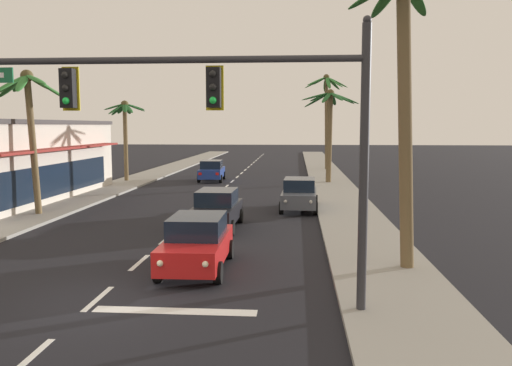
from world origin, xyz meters
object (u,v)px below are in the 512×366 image
(sedan_third_in_queue, at_px, (217,209))
(palm_right_farthest, at_px, (326,102))
(sedan_parked_nearest_kerb, at_px, (299,194))
(palm_right_nearest, at_px, (404,73))
(sedan_lead_at_stop_bar, at_px, (197,242))
(traffic_signal_mast, at_px, (219,110))
(palm_right_third, at_px, (330,116))
(sedan_oncoming_far, at_px, (212,170))
(palm_left_second, at_px, (29,105))
(storefront_strip_left, at_px, (0,161))
(palm_left_third, at_px, (125,121))

(sedan_third_in_queue, height_order, palm_right_farthest, palm_right_farthest)
(sedan_parked_nearest_kerb, relative_size, palm_right_nearest, 0.50)
(sedan_lead_at_stop_bar, height_order, sedan_parked_nearest_kerb, same)
(traffic_signal_mast, bearing_deg, sedan_parked_nearest_kerb, 82.69)
(traffic_signal_mast, xyz_separation_m, sedan_lead_at_stop_bar, (-1.26, 3.65, -3.97))
(palm_right_farthest, bearing_deg, palm_right_third, -91.86)
(sedan_lead_at_stop_bar, height_order, sedan_oncoming_far, same)
(traffic_signal_mast, distance_m, palm_left_second, 16.86)
(palm_right_farthest, xyz_separation_m, storefront_strip_left, (-20.16, -23.71, -4.38))
(sedan_parked_nearest_kerb, bearing_deg, palm_left_third, 136.65)
(sedan_lead_at_stop_bar, xyz_separation_m, storefront_strip_left, (-14.14, 13.47, 1.54))
(traffic_signal_mast, xyz_separation_m, sedan_third_in_queue, (-1.64, 10.29, -3.97))
(sedan_parked_nearest_kerb, height_order, palm_right_nearest, palm_right_nearest)
(palm_left_third, bearing_deg, palm_right_third, 0.31)
(sedan_oncoming_far, xyz_separation_m, storefront_strip_left, (-10.42, -12.66, 1.54))
(sedan_oncoming_far, xyz_separation_m, palm_left_third, (-6.60, -1.39, 3.93))
(sedan_oncoming_far, bearing_deg, palm_right_farthest, 48.60)
(sedan_parked_nearest_kerb, xyz_separation_m, palm_left_second, (-13.13, -2.93, 4.62))
(sedan_parked_nearest_kerb, bearing_deg, sedan_third_in_queue, -124.56)
(sedan_parked_nearest_kerb, bearing_deg, palm_right_nearest, -75.60)
(palm_left_third, relative_size, storefront_strip_left, 0.36)
(sedan_third_in_queue, distance_m, palm_right_third, 19.63)
(sedan_lead_at_stop_bar, bearing_deg, palm_right_nearest, 2.38)
(palm_right_nearest, height_order, storefront_strip_left, palm_right_nearest)
(palm_left_third, bearing_deg, palm_right_farthest, 37.29)
(sedan_oncoming_far, bearing_deg, palm_left_third, -168.08)
(sedan_lead_at_stop_bar, distance_m, sedan_third_in_queue, 6.65)
(palm_right_farthest, bearing_deg, traffic_signal_mast, -96.65)
(traffic_signal_mast, height_order, palm_right_nearest, palm_right_nearest)
(storefront_strip_left, bearing_deg, palm_left_second, -46.43)
(traffic_signal_mast, height_order, palm_left_second, palm_left_second)
(sedan_parked_nearest_kerb, relative_size, palm_right_third, 0.62)
(palm_right_nearest, height_order, palm_right_third, palm_right_nearest)
(traffic_signal_mast, height_order, sedan_parked_nearest_kerb, traffic_signal_mast)
(sedan_lead_at_stop_bar, distance_m, storefront_strip_left, 19.59)
(palm_left_second, height_order, palm_left_third, palm_left_second)
(palm_right_nearest, bearing_deg, sedan_lead_at_stop_bar, -177.62)
(sedan_parked_nearest_kerb, distance_m, palm_right_farthest, 26.09)
(sedan_third_in_queue, bearing_deg, palm_left_third, 118.77)
(sedan_third_in_queue, distance_m, palm_right_farthest, 31.76)
(palm_right_third, bearing_deg, palm_right_nearest, -88.52)
(palm_right_third, bearing_deg, sedan_lead_at_stop_bar, -102.74)
(palm_left_third, xyz_separation_m, storefront_strip_left, (-3.82, -11.27, -2.39))
(sedan_lead_at_stop_bar, xyz_separation_m, palm_right_farthest, (6.01, 37.18, 5.92))
(palm_right_nearest, xyz_separation_m, palm_right_third, (-0.63, 24.56, -0.85))
(sedan_oncoming_far, distance_m, palm_left_second, 18.79)
(palm_left_second, distance_m, palm_right_nearest, 18.35)
(palm_left_third, bearing_deg, sedan_oncoming_far, 11.92)
(sedan_lead_at_stop_bar, xyz_separation_m, palm_left_second, (-9.88, 8.99, 4.62))
(palm_right_nearest, xyz_separation_m, palm_right_farthest, (-0.23, 36.92, 0.75))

